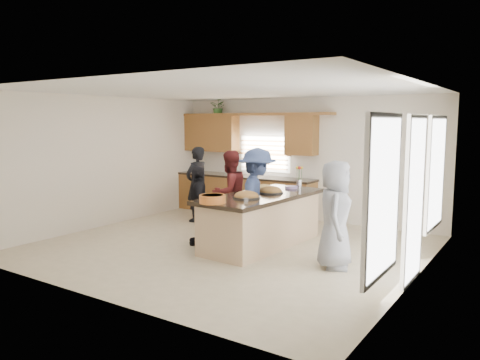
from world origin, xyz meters
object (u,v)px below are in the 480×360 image
Objects in this scene: woman_left_front at (198,205)px; woman_right_back at (257,198)px; salad_bowl at (212,199)px; woman_right_front at (335,215)px; woman_left_mid at (230,193)px; island at (261,221)px; woman_left_back at (197,184)px.

woman_left_front is 0.81× the size of woman_right_back.
salad_bowl is 1.96m from woman_right_front.
woman_left_mid reaches higher than woman_left_front.
salad_bowl is at bearing 146.50° from woman_right_back.
woman_right_back is at bearing 57.74° from woman_right_front.
salad_bowl is 1.81m from woman_left_mid.
woman_right_front is (1.61, -0.49, 0.38)m from island.
woman_left_mid is 0.94m from woman_left_front.
woman_right_front is (1.81, 0.73, -0.19)m from salad_bowl.
island is at bearing 72.76° from woman_left_back.
woman_right_front is (2.59, -0.89, -0.01)m from woman_left_mid.
woman_left_front is (-0.06, -0.93, -0.12)m from woman_left_mid.
salad_bowl is 3.08m from woman_left_back.
woman_left_back is (-2.32, 1.02, 0.40)m from island.
salad_bowl is 1.13m from woman_left_front.
island is 1.89× the size of woman_left_front.
island is at bearing 77.76° from woman_left_front.
woman_left_mid is 1.01× the size of woman_right_front.
island is 1.36m from salad_bowl.
woman_left_back is at bearing 38.17° from woman_right_back.
island is 2.56m from woman_left_back.
woman_left_mid is 0.94× the size of woman_right_back.
woman_left_back is at bearing -179.39° from woman_left_front.
salad_bowl is at bearing -95.84° from island.
woman_left_front is at bearing 46.02° from woman_left_back.
woman_left_mid is at bearing 52.64° from woman_right_front.
woman_left_mid is (1.33, -0.61, -0.00)m from woman_left_back.
salad_bowl is at bearing 49.93° from woman_left_back.
woman_left_back reaches higher than island.
salad_bowl is 0.25× the size of woman_left_mid.
woman_right_front is at bearing 75.53° from woman_left_back.
woman_left_mid is at bearing 71.76° from woman_left_back.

